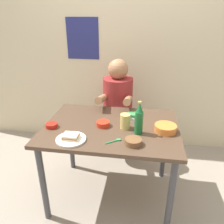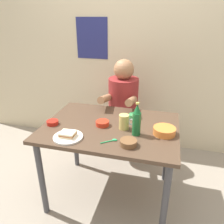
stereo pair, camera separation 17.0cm
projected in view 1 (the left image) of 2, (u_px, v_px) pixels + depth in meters
ground_plane at (111, 194)px, 2.11m from camera, size 6.00×6.00×0.00m
wall_back at (125, 41)px, 2.53m from camera, size 4.40×0.09×2.60m
dining_table at (111, 135)px, 1.84m from camera, size 1.10×0.80×0.74m
stool at (117, 130)px, 2.54m from camera, size 0.34×0.34×0.45m
person_seated at (118, 97)px, 2.36m from camera, size 0.33×0.56×0.72m
plate_orange at (71, 139)px, 1.59m from camera, size 0.22×0.22×0.01m
sandwich at (71, 136)px, 1.58m from camera, size 0.11×0.09×0.04m
beer_mug at (125, 121)px, 1.74m from camera, size 0.13×0.08×0.12m
beer_bottle at (139, 119)px, 1.64m from camera, size 0.06×0.06×0.26m
sauce_bowl_chili at (103, 124)px, 1.79m from camera, size 0.11×0.11×0.04m
dip_bowl_green at (133, 115)px, 1.95m from camera, size 0.10×0.10×0.03m
sambal_bowl_red at (52, 125)px, 1.77m from camera, size 0.10×0.10×0.03m
soup_bowl_orange at (165, 128)px, 1.70m from camera, size 0.17×0.17×0.05m
condiment_bowl_brown at (133, 141)px, 1.53m from camera, size 0.12×0.12×0.04m
spoon at (116, 140)px, 1.58m from camera, size 0.11×0.08×0.01m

